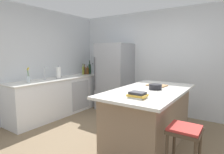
# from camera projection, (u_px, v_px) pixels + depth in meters

# --- Properties ---
(ground_plane) EXTENTS (7.20, 7.20, 0.00)m
(ground_plane) POSITION_uv_depth(u_px,v_px,m) (114.00, 148.00, 2.98)
(ground_plane) COLOR #7A664C
(wall_rear) EXTENTS (6.00, 0.10, 2.60)m
(wall_rear) POSITION_uv_depth(u_px,v_px,m) (163.00, 62.00, 4.65)
(wall_rear) COLOR silver
(wall_rear) RESTS_ON ground_plane
(wall_left) EXTENTS (0.10, 6.00, 2.60)m
(wall_left) POSITION_uv_depth(u_px,v_px,m) (24.00, 63.00, 4.18)
(wall_left) COLOR silver
(wall_left) RESTS_ON ground_plane
(counter_run_left) EXTENTS (0.67, 2.74, 0.92)m
(counter_run_left) POSITION_uv_depth(u_px,v_px,m) (62.00, 95.00, 4.69)
(counter_run_left) COLOR white
(counter_run_left) RESTS_ON ground_plane
(kitchen_island) EXTENTS (1.04, 1.92, 0.93)m
(kitchen_island) POSITION_uv_depth(u_px,v_px,m) (149.00, 117.00, 3.09)
(kitchen_island) COLOR #8E755B
(kitchen_island) RESTS_ON ground_plane
(refrigerator) EXTENTS (0.84, 0.78, 1.78)m
(refrigerator) POSITION_uv_depth(u_px,v_px,m) (115.00, 77.00, 5.02)
(refrigerator) COLOR #93969B
(refrigerator) RESTS_ON ground_plane
(bar_stool) EXTENTS (0.36, 0.36, 0.70)m
(bar_stool) POSITION_uv_depth(u_px,v_px,m) (184.00, 138.00, 2.12)
(bar_stool) COLOR #473828
(bar_stool) RESTS_ON ground_plane
(sink_faucet) EXTENTS (0.15, 0.05, 0.30)m
(sink_faucet) POSITION_uv_depth(u_px,v_px,m) (45.00, 73.00, 4.28)
(sink_faucet) COLOR silver
(sink_faucet) RESTS_ON counter_run_left
(flower_vase) EXTENTS (0.07, 0.07, 0.32)m
(flower_vase) POSITION_uv_depth(u_px,v_px,m) (28.00, 77.00, 3.91)
(flower_vase) COLOR silver
(flower_vase) RESTS_ON counter_run_left
(paper_towel_roll) EXTENTS (0.14, 0.14, 0.31)m
(paper_towel_roll) POSITION_uv_depth(u_px,v_px,m) (59.00, 73.00, 4.52)
(paper_towel_roll) COLOR gray
(paper_towel_roll) RESTS_ON counter_run_left
(hot_sauce_bottle) EXTENTS (0.05, 0.05, 0.21)m
(hot_sauce_bottle) POSITION_uv_depth(u_px,v_px,m) (96.00, 71.00, 5.60)
(hot_sauce_bottle) COLOR red
(hot_sauce_bottle) RESTS_ON counter_run_left
(soda_bottle) EXTENTS (0.07, 0.07, 0.31)m
(soda_bottle) POSITION_uv_depth(u_px,v_px,m) (93.00, 69.00, 5.55)
(soda_bottle) COLOR silver
(soda_bottle) RESTS_ON counter_run_left
(wine_bottle) EXTENTS (0.07, 0.07, 0.39)m
(wine_bottle) POSITION_uv_depth(u_px,v_px,m) (90.00, 69.00, 5.48)
(wine_bottle) COLOR #19381E
(wine_bottle) RESTS_ON counter_run_left
(whiskey_bottle) EXTENTS (0.08, 0.08, 0.24)m
(whiskey_bottle) POSITION_uv_depth(u_px,v_px,m) (87.00, 71.00, 5.41)
(whiskey_bottle) COLOR brown
(whiskey_bottle) RESTS_ON counter_run_left
(syrup_bottle) EXTENTS (0.06, 0.06, 0.30)m
(syrup_bottle) POSITION_uv_depth(u_px,v_px,m) (85.00, 70.00, 5.34)
(syrup_bottle) COLOR #5B3319
(syrup_bottle) RESTS_ON counter_run_left
(olive_oil_bottle) EXTENTS (0.06, 0.06, 0.31)m
(olive_oil_bottle) POSITION_uv_depth(u_px,v_px,m) (83.00, 70.00, 5.26)
(olive_oil_bottle) COLOR olive
(olive_oil_bottle) RESTS_ON counter_run_left
(cookbook_stack) EXTENTS (0.26, 0.20, 0.08)m
(cookbook_stack) POSITION_uv_depth(u_px,v_px,m) (137.00, 95.00, 2.48)
(cookbook_stack) COLOR silver
(cookbook_stack) RESTS_ON kitchen_island
(mixing_bowl) EXTENTS (0.21, 0.21, 0.08)m
(mixing_bowl) POSITION_uv_depth(u_px,v_px,m) (155.00, 87.00, 3.06)
(mixing_bowl) COLOR black
(mixing_bowl) RESTS_ON kitchen_island
(cutting_board) EXTENTS (0.36, 0.27, 0.02)m
(cutting_board) POSITION_uv_depth(u_px,v_px,m) (157.00, 85.00, 3.39)
(cutting_board) COLOR #9E7042
(cutting_board) RESTS_ON kitchen_island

